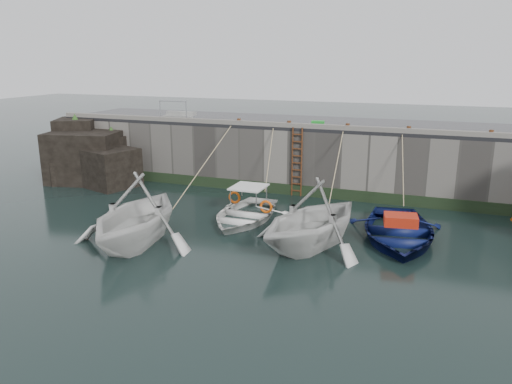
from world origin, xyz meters
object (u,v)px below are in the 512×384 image
(bollard_b, at_px, (289,124))
(bollard_c, at_px, (348,127))
(ladder, at_px, (297,162))
(boat_near_blue, at_px, (244,219))
(boat_near_navy, at_px, (397,238))
(bollard_a, at_px, (239,121))
(bollard_d, at_px, (409,129))
(fish_crate, at_px, (318,124))
(boat_near_blacktrim, at_px, (311,246))
(bollard_e, at_px, (491,133))
(boat_near_white, at_px, (137,243))

(bollard_b, distance_m, bollard_c, 2.70)
(ladder, height_order, boat_near_blue, ladder)
(boat_near_navy, relative_size, bollard_a, 18.68)
(bollard_a, relative_size, bollard_d, 1.00)
(boat_near_blue, bearing_deg, fish_crate, 71.25)
(boat_near_blacktrim, bearing_deg, bollard_a, 151.27)
(ladder, relative_size, bollard_b, 11.43)
(ladder, distance_m, boat_near_blacktrim, 6.64)
(ladder, xyz_separation_m, boat_near_blacktrim, (2.26, -6.03, -1.59))
(bollard_d, distance_m, bollard_e, 3.20)
(boat_near_white, xyz_separation_m, boat_near_blacktrim, (5.78, 1.81, 0.00))
(bollard_d, bearing_deg, bollard_a, 180.00)
(fish_crate, xyz_separation_m, bollard_a, (-3.73, -0.52, 0.00))
(bollard_b, bearing_deg, ladder, -33.86)
(fish_crate, relative_size, bollard_a, 2.11)
(boat_near_blue, relative_size, boat_near_navy, 0.86)
(boat_near_navy, xyz_separation_m, bollard_b, (-5.46, 4.57, 3.30))
(boat_near_white, bearing_deg, bollard_b, 62.56)
(ladder, height_order, boat_near_navy, ladder)
(boat_near_navy, distance_m, bollard_a, 9.75)
(bollard_b, bearing_deg, boat_near_blue, -96.31)
(boat_near_navy, height_order, bollard_e, bollard_e)
(fish_crate, bearing_deg, ladder, -140.09)
(boat_near_white, distance_m, bollard_c, 10.51)
(ladder, xyz_separation_m, boat_near_navy, (4.96, -4.23, -1.59))
(boat_near_blue, xyz_separation_m, fish_crate, (1.72, 4.93, 3.30))
(fish_crate, bearing_deg, bollard_e, -13.52)
(boat_near_white, bearing_deg, bollard_e, 28.20)
(boat_near_blue, distance_m, boat_near_blacktrim, 3.79)
(bollard_e, bearing_deg, bollard_a, 180.00)
(bollard_b, height_order, bollard_c, same)
(ladder, distance_m, bollard_c, 2.81)
(boat_near_blacktrim, height_order, bollard_b, bollard_b)
(bollard_a, bearing_deg, boat_near_navy, -29.85)
(bollard_d, bearing_deg, bollard_b, 180.00)
(bollard_c, bearing_deg, fish_crate, 160.58)
(ladder, height_order, bollard_e, bollard_e)
(bollard_c, height_order, bollard_e, same)
(boat_near_blacktrim, bearing_deg, bollard_c, 112.25)
(bollard_c, bearing_deg, bollard_d, 0.00)
(boat_near_white, xyz_separation_m, bollard_e, (11.52, 8.18, 3.30))
(boat_near_white, bearing_deg, boat_near_blue, 48.90)
(bollard_c, distance_m, bollard_e, 5.80)
(bollard_d, bearing_deg, fish_crate, 172.75)
(bollard_a, xyz_separation_m, bollard_b, (2.50, 0.00, 0.00))
(boat_near_white, distance_m, boat_near_blacktrim, 6.06)
(bollard_c, bearing_deg, bollard_b, 180.00)
(fish_crate, distance_m, bollard_c, 1.56)
(bollard_a, bearing_deg, bollard_c, 0.00)
(boat_near_blue, bearing_deg, ladder, 76.86)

